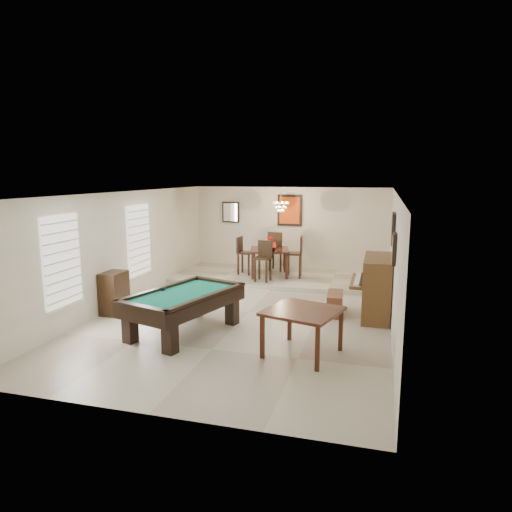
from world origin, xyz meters
The scene contains 25 objects.
ground_plane centered at (0.00, 0.00, -0.01)m, with size 6.00×9.00×0.02m, color beige.
wall_back centered at (0.00, 4.50, 1.30)m, with size 6.00×0.04×2.60m, color silver.
wall_front centered at (0.00, -4.50, 1.30)m, with size 6.00×0.04×2.60m, color silver.
wall_left centered at (-3.00, 0.00, 1.30)m, with size 0.04×9.00×2.60m, color silver.
wall_right centered at (3.00, 0.00, 1.30)m, with size 0.04×9.00×2.60m, color silver.
ceiling centered at (0.00, 0.00, 2.60)m, with size 6.00×9.00×0.04m, color white.
dining_step centered at (0.00, 3.25, 0.06)m, with size 6.00×2.50×0.12m, color beige.
window_left_front centered at (-2.97, -2.20, 1.40)m, with size 0.06×1.00×1.70m, color white.
window_left_rear centered at (-2.97, 0.60, 1.40)m, with size 0.06×1.00×1.70m, color white.
pool_table centered at (-0.82, -1.59, 0.38)m, with size 1.25×2.30×0.77m, color black, non-canonical shape.
square_table centered at (1.54, -2.04, 0.39)m, with size 1.13×1.13×0.78m, color #36180D, non-canonical shape.
upright_piano centered at (2.55, 0.43, 0.64)m, with size 0.86×1.54×1.29m, color brown, non-canonical shape.
piano_bench centered at (1.83, 0.38, 0.23)m, with size 0.32×0.83×0.46m, color brown.
apothecary_chest centered at (-2.78, -0.87, 0.46)m, with size 0.41×0.61×0.92m, color black.
dining_table centered at (-0.31, 3.18, 0.56)m, with size 1.07×1.07×0.89m, color black, non-canonical shape.
flower_vase centered at (-0.31, 3.18, 1.14)m, with size 0.15×0.15×0.26m, color red, non-canonical shape.
dining_chair_south centered at (-0.32, 2.45, 0.67)m, with size 0.41×0.41×1.09m, color black, non-canonical shape.
dining_chair_north centered at (-0.27, 3.96, 0.71)m, with size 0.44×0.44×1.18m, color black, non-canonical shape.
dining_chair_west centered at (-1.03, 3.19, 0.66)m, with size 0.40×0.40×1.09m, color black, non-canonical shape.
dining_chair_east centered at (0.41, 3.14, 0.71)m, with size 0.43×0.43×1.17m, color black, non-canonical shape.
chandelier centered at (0.00, 3.20, 2.20)m, with size 0.44×0.44×0.60m, color #FFE5B2, non-canonical shape.
back_painting centered at (0.00, 4.46, 1.90)m, with size 0.75×0.06×0.95m, color #D84C14.
back_mirror centered at (-1.90, 4.46, 1.80)m, with size 0.55×0.06×0.65m, color white.
right_picture_upper centered at (2.96, 0.30, 1.90)m, with size 0.06×0.55×0.65m, color slate.
right_picture_lower centered at (2.96, -1.00, 1.70)m, with size 0.06×0.45×0.55m, color gray.
Camera 1 is at (2.73, -9.25, 2.99)m, focal length 32.00 mm.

